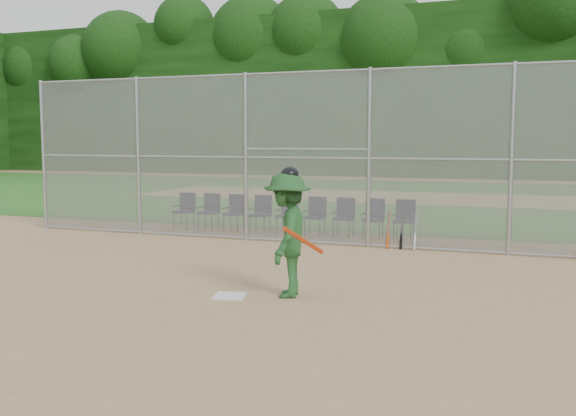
% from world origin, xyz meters
% --- Properties ---
extents(ground, '(100.00, 100.00, 0.00)m').
position_xyz_m(ground, '(0.00, 0.00, 0.00)').
color(ground, tan).
rests_on(ground, ground).
extents(grass_strip, '(100.00, 100.00, 0.00)m').
position_xyz_m(grass_strip, '(0.00, 18.00, 0.01)').
color(grass_strip, '#26611D').
rests_on(grass_strip, ground).
extents(dirt_patch_far, '(24.00, 24.00, 0.00)m').
position_xyz_m(dirt_patch_far, '(0.00, 18.00, 0.01)').
color(dirt_patch_far, tan).
rests_on(dirt_patch_far, ground).
extents(backstop_fence, '(16.09, 0.09, 4.00)m').
position_xyz_m(backstop_fence, '(0.00, 5.00, 2.07)').
color(backstop_fence, gray).
rests_on(backstop_fence, ground).
extents(treeline, '(81.00, 60.00, 11.00)m').
position_xyz_m(treeline, '(0.00, 20.00, 5.50)').
color(treeline, black).
rests_on(treeline, ground).
extents(home_plate, '(0.57, 0.57, 0.02)m').
position_xyz_m(home_plate, '(0.06, -0.25, 0.01)').
color(home_plate, silver).
rests_on(home_plate, ground).
extents(batter_at_plate, '(1.08, 1.43, 2.00)m').
position_xyz_m(batter_at_plate, '(0.88, 0.08, 0.97)').
color(batter_at_plate, '#1E4C22').
rests_on(batter_at_plate, ground).
extents(spare_bats, '(0.66, 0.32, 0.84)m').
position_xyz_m(spare_bats, '(1.75, 5.04, 0.42)').
color(spare_bats, '#D84C14').
rests_on(spare_bats, ground).
extents(chair_0, '(0.54, 0.52, 0.96)m').
position_xyz_m(chair_0, '(-4.50, 6.39, 0.48)').
color(chair_0, '#0F0F37').
rests_on(chair_0, ground).
extents(chair_1, '(0.54, 0.52, 0.96)m').
position_xyz_m(chair_1, '(-3.74, 6.39, 0.48)').
color(chair_1, '#0F0F37').
rests_on(chair_1, ground).
extents(chair_2, '(0.54, 0.52, 0.96)m').
position_xyz_m(chair_2, '(-2.99, 6.39, 0.48)').
color(chair_2, '#0F0F37').
rests_on(chair_2, ground).
extents(chair_3, '(0.54, 0.52, 0.96)m').
position_xyz_m(chair_3, '(-2.23, 6.39, 0.48)').
color(chair_3, '#0F0F37').
rests_on(chair_3, ground).
extents(chair_4, '(0.54, 0.52, 0.96)m').
position_xyz_m(chair_4, '(-1.47, 6.39, 0.48)').
color(chair_4, '#0F0F37').
rests_on(chair_4, ground).
extents(chair_5, '(0.54, 0.52, 0.96)m').
position_xyz_m(chair_5, '(-0.72, 6.39, 0.48)').
color(chair_5, '#0F0F37').
rests_on(chair_5, ground).
extents(chair_6, '(0.54, 0.52, 0.96)m').
position_xyz_m(chair_6, '(0.04, 6.39, 0.48)').
color(chair_6, '#0F0F37').
rests_on(chair_6, ground).
extents(chair_7, '(0.54, 0.52, 0.96)m').
position_xyz_m(chair_7, '(0.80, 6.39, 0.48)').
color(chair_7, '#0F0F37').
rests_on(chair_7, ground).
extents(chair_8, '(0.54, 0.52, 0.96)m').
position_xyz_m(chair_8, '(1.55, 6.39, 0.48)').
color(chair_8, '#0F0F37').
rests_on(chair_8, ground).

